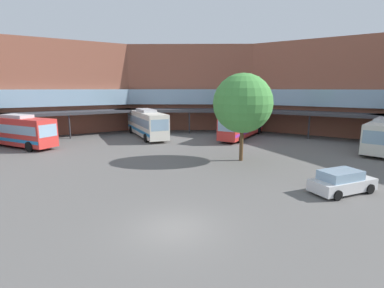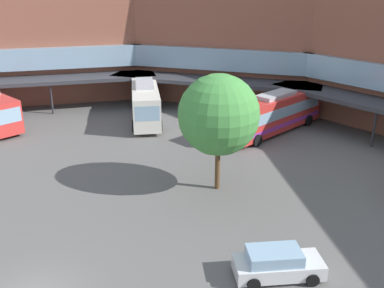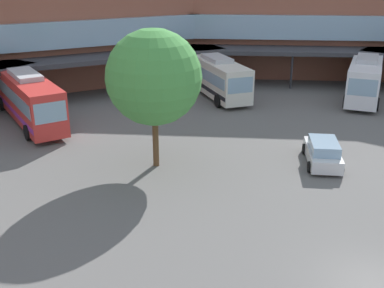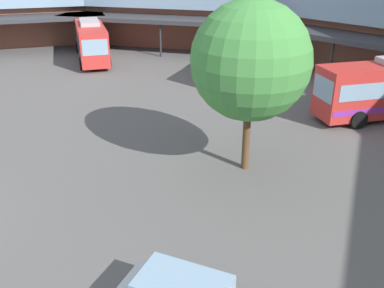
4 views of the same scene
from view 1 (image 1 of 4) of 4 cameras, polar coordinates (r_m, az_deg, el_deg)
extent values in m
plane|color=#605E5B|center=(14.86, -3.62, -16.24)|extent=(123.79, 123.79, 0.00)
cube|color=#93543F|center=(48.10, 24.08, 10.01)|extent=(23.65, 12.13, 13.54)
cube|color=#8CADC6|center=(47.53, 23.83, 8.39)|extent=(21.52, 11.72, 2.37)
cube|color=#38383D|center=(43.31, 22.63, 5.62)|extent=(23.09, 10.21, 0.40)
cylinder|color=#2D2D33|center=(41.92, 22.04, 3.18)|extent=(0.20, 0.20, 3.39)
cube|color=#93543F|center=(50.08, -0.34, 10.95)|extent=(23.65, 12.13, 13.54)
cube|color=#8CADC6|center=(49.50, -0.36, 9.38)|extent=(21.52, 11.72, 2.37)
cube|color=#38383D|center=(45.21, -0.48, 6.65)|extent=(23.09, 10.21, 0.40)
cylinder|color=#2D2D33|center=(43.78, -0.53, 4.28)|extent=(0.20, 0.20, 3.39)
cube|color=#93543F|center=(49.01, -24.61, 9.97)|extent=(19.67, 21.11, 13.54)
cube|color=#8CADC6|center=(48.43, -24.40, 8.38)|extent=(18.33, 19.55, 2.37)
cube|color=#38383D|center=(44.18, -23.45, 5.65)|extent=(18.17, 19.78, 0.40)
cylinder|color=#2D2D33|center=(42.77, -22.97, 3.25)|extent=(0.20, 0.20, 3.39)
cube|color=silver|center=(37.46, 33.60, 1.49)|extent=(6.42, 10.28, 2.93)
cube|color=#8CADC6|center=(37.42, 33.66, 2.02)|extent=(6.22, 9.74, 0.94)
cube|color=black|center=(37.58, 33.47, 0.26)|extent=(6.36, 10.10, 0.35)
cube|color=#8CADC6|center=(32.49, 32.45, 1.06)|extent=(2.07, 1.01, 1.29)
cylinder|color=black|center=(34.48, 30.54, -1.00)|extent=(0.72, 1.13, 1.10)
cylinder|color=black|center=(41.19, 32.36, 0.54)|extent=(0.72, 1.13, 1.10)
cube|color=red|center=(39.28, -30.97, 2.23)|extent=(10.65, 4.25, 3.08)
cube|color=#8CADC6|center=(39.24, -31.02, 2.77)|extent=(10.04, 4.19, 0.99)
cube|color=#267FBF|center=(39.40, -30.84, 1.00)|extent=(10.45, 4.24, 0.37)
cube|color=#8CADC6|center=(35.00, -26.55, 2.37)|extent=(0.50, 2.15, 1.36)
cube|color=#B2B2B7|center=(39.11, -31.21, 4.72)|extent=(3.98, 2.35, 0.36)
cylinder|color=black|center=(37.26, -26.28, 0.18)|extent=(1.14, 0.49, 1.10)
cylinder|color=black|center=(35.88, -29.42, -0.48)|extent=(1.14, 0.49, 1.10)
cylinder|color=black|center=(43.09, -31.91, 0.97)|extent=(1.14, 0.49, 1.10)
cube|color=silver|center=(41.33, -8.98, 4.10)|extent=(10.03, 10.85, 3.19)
cube|color=#8CADC6|center=(41.28, -9.00, 4.63)|extent=(9.58, 10.33, 1.02)
cube|color=#267FBF|center=(41.44, -8.94, 2.88)|extent=(9.89, 10.68, 0.38)
cube|color=#8CADC6|center=(35.52, -6.36, 3.68)|extent=(1.77, 1.59, 1.40)
cube|color=#B2B2B7|center=(41.15, -9.06, 6.55)|extent=(4.26, 4.48, 0.36)
cylinder|color=black|center=(37.97, -5.36, 1.46)|extent=(0.95, 1.02, 1.10)
cylinder|color=black|center=(37.22, -9.10, 1.18)|extent=(0.95, 1.02, 1.10)
cylinder|color=black|center=(45.81, -8.78, 3.01)|extent=(0.95, 1.02, 1.10)
cylinder|color=black|center=(45.19, -11.92, 2.80)|extent=(0.95, 1.02, 1.10)
cube|color=red|center=(40.84, 9.91, 3.96)|extent=(4.83, 12.36, 3.15)
cube|color=#8CADC6|center=(40.80, 9.93, 4.49)|extent=(4.73, 11.66, 1.01)
cube|color=purple|center=(40.96, 9.87, 2.74)|extent=(4.80, 12.13, 0.38)
cube|color=#8CADC6|center=(35.20, 6.72, 3.57)|extent=(2.10, 0.55, 1.39)
cube|color=#B2B2B7|center=(40.67, 9.99, 6.42)|extent=(2.54, 4.62, 0.36)
cylinder|color=black|center=(36.79, 9.51, 1.05)|extent=(0.52, 1.14, 1.10)
cylinder|color=black|center=(37.64, 6.05, 1.37)|extent=(0.52, 1.14, 1.10)
cylinder|color=black|center=(44.57, 13.06, 2.64)|extent=(0.52, 1.14, 1.10)
cylinder|color=black|center=(45.28, 10.12, 2.88)|extent=(0.52, 1.14, 1.10)
cube|color=silver|center=(21.63, 27.50, -7.07)|extent=(4.53, 4.21, 0.75)
cube|color=#8CADC6|center=(21.26, 27.23, -5.45)|extent=(3.04, 2.91, 0.60)
cylinder|color=black|center=(23.32, 28.05, -6.44)|extent=(0.65, 0.59, 0.66)
cylinder|color=black|center=(22.31, 31.64, -7.55)|extent=(0.65, 0.59, 0.66)
cylinder|color=black|center=(21.21, 23.03, -7.67)|extent=(0.65, 0.59, 0.66)
cylinder|color=black|center=(20.09, 26.74, -9.02)|extent=(0.65, 0.59, 0.66)
cylinder|color=brown|center=(27.64, 9.73, 0.73)|extent=(0.36, 0.36, 3.91)
sphere|color=#479342|center=(27.25, 9.96, 7.91)|extent=(5.49, 5.49, 5.49)
camera|label=2|loc=(13.34, 100.03, 32.11)|focal=41.39mm
camera|label=3|loc=(21.51, -57.53, 18.72)|focal=44.35mm
camera|label=4|loc=(20.69, 56.42, 15.37)|focal=40.00mm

